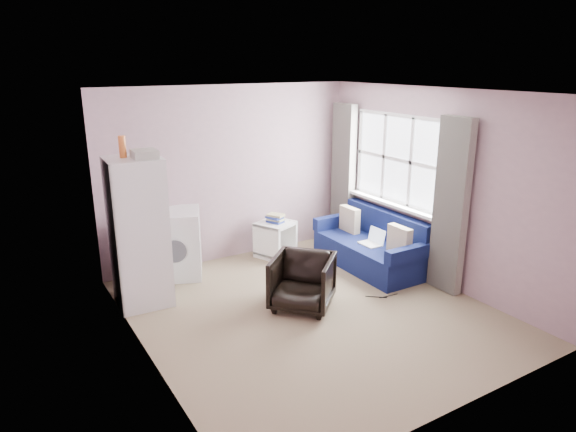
% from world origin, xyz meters
% --- Properties ---
extents(room, '(3.84, 4.24, 2.54)m').
position_xyz_m(room, '(0.02, 0.01, 1.25)').
color(room, '#8E7B5D').
rests_on(room, ground).
extents(armchair, '(0.94, 0.94, 0.70)m').
position_xyz_m(armchair, '(-0.03, 0.15, 0.35)').
color(armchair, black).
rests_on(armchair, ground).
extents(fridge, '(0.66, 0.64, 2.01)m').
position_xyz_m(fridge, '(-1.59, 1.25, 0.90)').
color(fridge, silver).
rests_on(fridge, ground).
extents(washing_machine, '(0.84, 0.84, 0.91)m').
position_xyz_m(washing_machine, '(-0.96, 1.83, 0.47)').
color(washing_machine, silver).
rests_on(washing_machine, ground).
extents(side_table, '(0.63, 0.63, 0.65)m').
position_xyz_m(side_table, '(0.53, 1.76, 0.31)').
color(side_table, white).
rests_on(side_table, ground).
extents(sofa, '(0.79, 1.73, 0.77)m').
position_xyz_m(sofa, '(1.52, 0.71, 0.28)').
color(sofa, navy).
rests_on(sofa, ground).
extents(window_dressing, '(0.17, 2.62, 2.18)m').
position_xyz_m(window_dressing, '(1.78, 0.70, 1.11)').
color(window_dressing, white).
rests_on(window_dressing, ground).
extents(floor_cables, '(0.39, 0.18, 0.01)m').
position_xyz_m(floor_cables, '(0.97, -0.15, 0.01)').
color(floor_cables, black).
rests_on(floor_cables, ground).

